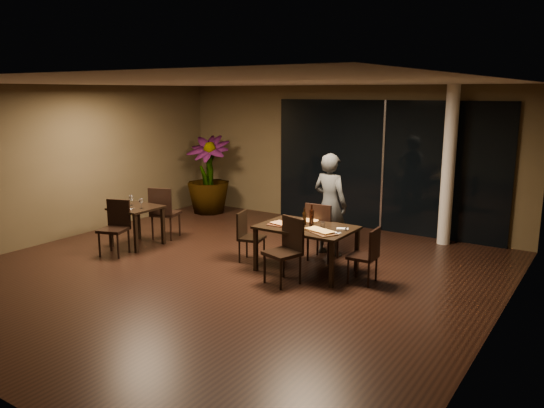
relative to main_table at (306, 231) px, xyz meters
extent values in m
plane|color=black|center=(-1.00, -0.80, -0.68)|extent=(8.00, 8.00, 0.00)
cube|color=#463B25|center=(-1.00, 3.25, 0.82)|extent=(8.00, 0.10, 3.00)
cube|color=#463B25|center=(-5.05, -0.80, 0.82)|extent=(0.10, 8.00, 3.00)
cube|color=#463B25|center=(3.05, -0.80, 0.82)|extent=(0.10, 8.00, 3.00)
cube|color=silver|center=(-1.00, -0.80, 2.34)|extent=(8.00, 8.00, 0.04)
cube|color=black|center=(0.00, 3.16, 0.67)|extent=(5.00, 0.06, 2.70)
cylinder|color=silver|center=(1.40, 2.85, 0.82)|extent=(0.24, 0.24, 3.00)
cube|color=black|center=(0.00, 0.00, 0.05)|extent=(1.50, 1.00, 0.04)
cube|color=black|center=(-0.69, -0.44, -0.32)|extent=(0.06, 0.06, 0.71)
cube|color=black|center=(0.69, -0.44, -0.32)|extent=(0.06, 0.06, 0.71)
cube|color=black|center=(-0.69, 0.44, -0.32)|extent=(0.06, 0.06, 0.71)
cube|color=black|center=(0.69, 0.44, -0.32)|extent=(0.06, 0.06, 0.71)
cube|color=black|center=(-3.40, -0.50, 0.05)|extent=(0.80, 0.80, 0.04)
cube|color=black|center=(-3.74, -0.84, -0.32)|extent=(0.06, 0.06, 0.71)
cube|color=black|center=(-3.06, -0.84, -0.32)|extent=(0.06, 0.06, 0.71)
cube|color=black|center=(-3.74, -0.16, -0.32)|extent=(0.06, 0.06, 0.71)
cube|color=black|center=(-3.06, -0.16, -0.32)|extent=(0.06, 0.06, 0.71)
cube|color=black|center=(-0.06, 0.68, -0.19)|extent=(0.50, 0.50, 0.05)
cylinder|color=black|center=(0.12, 0.89, -0.43)|extent=(0.04, 0.04, 0.48)
cylinder|color=black|center=(-0.27, 0.86, -0.43)|extent=(0.04, 0.04, 0.48)
cylinder|color=black|center=(0.14, 0.50, -0.43)|extent=(0.04, 0.04, 0.48)
cylinder|color=black|center=(-0.24, 0.48, -0.43)|extent=(0.04, 0.04, 0.48)
cube|color=black|center=(-0.05, 0.47, 0.08)|extent=(0.47, 0.07, 0.54)
cube|color=black|center=(-0.01, -0.70, -0.20)|extent=(0.58, 0.58, 0.05)
cylinder|color=black|center=(-0.25, -0.83, -0.44)|extent=(0.04, 0.04, 0.48)
cylinder|color=black|center=(0.11, -0.94, -0.44)|extent=(0.04, 0.04, 0.48)
cylinder|color=black|center=(-0.14, -0.46, -0.44)|extent=(0.04, 0.04, 0.48)
cylinder|color=black|center=(0.22, -0.57, -0.44)|extent=(0.04, 0.04, 0.48)
cube|color=black|center=(0.05, -0.50, 0.07)|extent=(0.46, 0.18, 0.53)
cube|color=black|center=(-1.04, -0.07, -0.27)|extent=(0.48, 0.48, 0.05)
cylinder|color=black|center=(-0.84, -0.19, -0.47)|extent=(0.03, 0.03, 0.41)
cylinder|color=black|center=(-0.92, 0.13, -0.47)|extent=(0.03, 0.03, 0.41)
cylinder|color=black|center=(-1.16, -0.26, -0.47)|extent=(0.03, 0.03, 0.41)
cylinder|color=black|center=(-1.23, 0.05, -0.47)|extent=(0.03, 0.03, 0.41)
cube|color=black|center=(-1.21, -0.11, -0.04)|extent=(0.13, 0.40, 0.45)
cube|color=black|center=(0.98, 0.02, -0.27)|extent=(0.42, 0.42, 0.05)
cylinder|color=black|center=(0.81, 0.17, -0.47)|extent=(0.03, 0.03, 0.41)
cylinder|color=black|center=(0.82, -0.15, -0.47)|extent=(0.03, 0.03, 0.41)
cylinder|color=black|center=(1.13, 0.19, -0.47)|extent=(0.03, 0.03, 0.41)
cylinder|color=black|center=(1.15, -0.14, -0.47)|extent=(0.03, 0.03, 0.41)
cube|color=black|center=(1.16, 0.03, -0.04)|extent=(0.06, 0.40, 0.45)
cube|color=black|center=(-3.33, 0.20, -0.18)|extent=(0.61, 0.61, 0.05)
cylinder|color=black|center=(-3.21, 0.45, -0.43)|extent=(0.04, 0.04, 0.49)
cylinder|color=black|center=(-3.58, 0.32, -0.43)|extent=(0.04, 0.04, 0.49)
cylinder|color=black|center=(-3.09, 0.07, -0.43)|extent=(0.04, 0.04, 0.49)
cylinder|color=black|center=(-3.46, -0.05, -0.43)|extent=(0.04, 0.04, 0.49)
cube|color=black|center=(-3.27, -0.01, 0.09)|extent=(0.47, 0.19, 0.55)
cube|color=black|center=(-3.29, -1.14, -0.22)|extent=(0.57, 0.57, 0.05)
cylinder|color=black|center=(-3.41, -1.37, -0.45)|extent=(0.04, 0.04, 0.46)
cylinder|color=black|center=(-3.06, -1.25, -0.45)|extent=(0.04, 0.04, 0.46)
cylinder|color=black|center=(-3.53, -1.02, -0.45)|extent=(0.04, 0.04, 0.46)
cylinder|color=black|center=(-3.18, -0.91, -0.45)|extent=(0.04, 0.04, 0.46)
cube|color=black|center=(-3.36, -0.94, 0.04)|extent=(0.44, 0.18, 0.51)
imported|color=#323538|center=(-0.12, 1.03, 0.24)|extent=(0.67, 0.49, 1.82)
imported|color=#1D4C19|center=(-4.10, 2.41, 0.24)|extent=(1.28, 1.28, 1.84)
cube|color=#4D2818|center=(-0.31, -0.17, 0.08)|extent=(0.54, 0.27, 0.01)
cube|color=#3E2614|center=(0.35, -0.20, 0.08)|extent=(0.66, 0.53, 0.01)
cylinder|color=#A62112|center=(-0.13, 0.33, 0.08)|extent=(0.30, 0.30, 0.01)
cylinder|color=white|center=(-0.26, 0.05, 0.12)|extent=(0.08, 0.08, 0.10)
cylinder|color=white|center=(0.23, 0.11, 0.12)|extent=(0.07, 0.07, 0.08)
cube|color=white|center=(0.57, -0.14, 0.08)|extent=(0.18, 0.10, 0.01)
cube|color=silver|center=(0.56, 0.16, 0.08)|extent=(0.20, 0.16, 0.01)
cube|color=silver|center=(-3.37, -0.73, 0.08)|extent=(0.21, 0.17, 0.01)
camera|label=1|loc=(4.10, -7.15, 2.19)|focal=35.00mm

